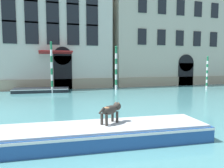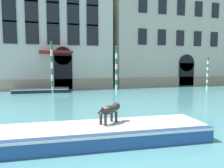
# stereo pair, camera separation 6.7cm
# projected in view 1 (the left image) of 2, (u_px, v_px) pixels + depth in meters

# --- Properties ---
(palazzo_left) EXTENTS (12.56, 7.40, 12.25)m
(palazzo_left) POSITION_uv_depth(u_px,v_px,m) (52.00, 33.00, 24.77)
(palazzo_left) COLOR beige
(palazzo_left) RESTS_ON ground_plane
(palazzo_right) EXTENTS (15.44, 6.13, 16.61)m
(palazzo_right) POSITION_uv_depth(u_px,v_px,m) (167.00, 21.00, 28.84)
(palazzo_right) COLOR #BCB29E
(palazzo_right) RESTS_ON ground_plane
(boat_foreground) EXTENTS (7.76, 2.39, 0.59)m
(boat_foreground) POSITION_uv_depth(u_px,v_px,m) (100.00, 133.00, 7.49)
(boat_foreground) COLOR #234C8C
(boat_foreground) RESTS_ON ground_plane
(dog_on_deck) EXTENTS (0.96, 0.70, 0.72)m
(dog_on_deck) POSITION_uv_depth(u_px,v_px,m) (111.00, 110.00, 7.68)
(dog_on_deck) COLOR #332D28
(dog_on_deck) RESTS_ON boat_foreground
(boat_moored_near_palazzo) EXTENTS (5.16, 2.29, 0.38)m
(boat_moored_near_palazzo) POSITION_uv_depth(u_px,v_px,m) (41.00, 90.00, 20.54)
(boat_moored_near_palazzo) COLOR black
(boat_moored_near_palazzo) RESTS_ON ground_plane
(mooring_pole_0) EXTENTS (0.19, 0.19, 3.45)m
(mooring_pole_0) POSITION_uv_depth(u_px,v_px,m) (207.00, 72.00, 22.91)
(mooring_pole_0) COLOR white
(mooring_pole_0) RESTS_ON ground_plane
(mooring_pole_1) EXTENTS (0.24, 0.24, 4.44)m
(mooring_pole_1) POSITION_uv_depth(u_px,v_px,m) (116.00, 68.00, 21.96)
(mooring_pole_1) COLOR white
(mooring_pole_1) RESTS_ON ground_plane
(mooring_pole_2) EXTENTS (0.20, 0.20, 4.67)m
(mooring_pole_2) POSITION_uv_depth(u_px,v_px,m) (52.00, 67.00, 19.73)
(mooring_pole_2) COLOR white
(mooring_pole_2) RESTS_ON ground_plane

